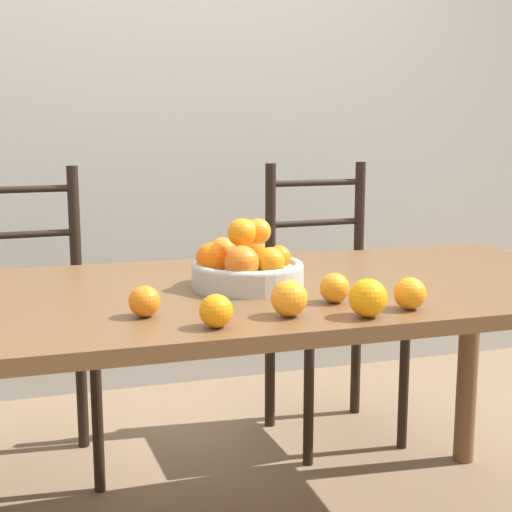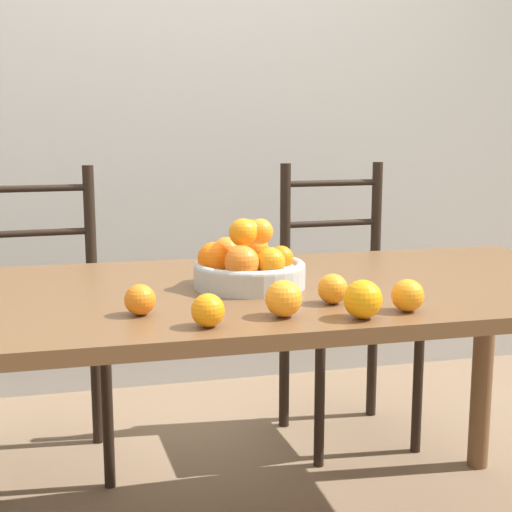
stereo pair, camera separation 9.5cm
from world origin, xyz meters
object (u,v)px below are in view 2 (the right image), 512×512
orange_loose_0 (408,295)px  orange_loose_5 (363,299)px  orange_loose_3 (284,299)px  chair_right (345,309)px  orange_loose_1 (333,289)px  chair_left (40,329)px  orange_loose_2 (140,300)px  fruit_bowl (247,265)px  orange_loose_4 (208,310)px

orange_loose_0 → orange_loose_5: bearing=-164.6°
orange_loose_3 → chair_right: 1.20m
orange_loose_0 → orange_loose_1: 0.17m
orange_loose_1 → chair_left: size_ratio=0.07×
orange_loose_1 → orange_loose_3: (-0.14, -0.09, 0.00)m
orange_loose_1 → orange_loose_2: (-0.43, 0.00, -0.00)m
orange_loose_3 → chair_right: (0.54, 1.03, -0.31)m
fruit_bowl → chair_right: chair_right is taller
fruit_bowl → chair_left: bearing=127.2°
orange_loose_1 → orange_loose_3: 0.16m
fruit_bowl → orange_loose_1: 0.27m
orange_loose_1 → chair_left: chair_left is taller
orange_loose_2 → chair_left: bearing=105.6°
fruit_bowl → orange_loose_5: bearing=-65.5°
orange_loose_2 → orange_loose_3: bearing=-16.6°
orange_loose_2 → orange_loose_5: bearing=-17.5°
fruit_bowl → orange_loose_2: fruit_bowl is taller
fruit_bowl → orange_loose_4: size_ratio=4.14×
orange_loose_4 → chair_left: bearing=109.9°
fruit_bowl → orange_loose_3: size_ratio=3.58×
orange_loose_0 → chair_right: bearing=75.8°
orange_loose_4 → orange_loose_3: bearing=12.9°
orange_loose_1 → orange_loose_4: size_ratio=1.01×
orange_loose_1 → orange_loose_3: orange_loose_3 is taller
orange_loose_5 → chair_left: chair_left is taller
orange_loose_5 → chair_left: size_ratio=0.08×
orange_loose_2 → chair_right: size_ratio=0.07×
orange_loose_0 → orange_loose_3: orange_loose_3 is taller
orange_loose_1 → chair_right: 1.07m
orange_loose_1 → orange_loose_3: size_ratio=0.88×
orange_loose_1 → chair_right: size_ratio=0.07×
fruit_bowl → chair_left: size_ratio=0.27×
fruit_bowl → chair_right: (0.55, 0.72, -0.33)m
orange_loose_5 → fruit_bowl: bearing=114.5°
orange_loose_1 → orange_loose_4: bearing=-158.2°
orange_loose_0 → orange_loose_5: (-0.12, -0.03, 0.01)m
fruit_bowl → chair_right: size_ratio=0.27×
orange_loose_0 → orange_loose_2: (-0.57, 0.11, -0.00)m
orange_loose_2 → orange_loose_5: orange_loose_5 is taller
orange_loose_5 → orange_loose_3: bearing=160.8°
orange_loose_3 → orange_loose_0: bearing=-4.5°
orange_loose_4 → orange_loose_1: bearing=21.8°
orange_loose_5 → chair_left: bearing=123.3°
orange_loose_2 → orange_loose_5: (0.45, -0.14, 0.01)m
orange_loose_1 → orange_loose_5: (0.02, -0.14, 0.01)m
chair_right → orange_loose_1: bearing=-116.4°
orange_loose_2 → chair_right: (0.83, 0.94, -0.30)m
orange_loose_2 → chair_right: chair_right is taller
orange_loose_0 → orange_loose_5: size_ratio=0.86×
orange_loose_3 → orange_loose_5: (0.15, -0.05, 0.00)m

